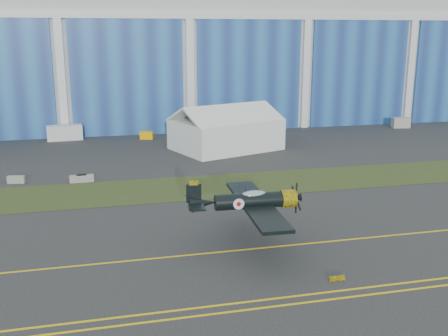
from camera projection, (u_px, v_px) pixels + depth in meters
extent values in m
plane|color=#323334|center=(37.00, 246.00, 44.47)|extent=(260.00, 260.00, 0.00)
cube|color=#475128|center=(50.00, 197.00, 57.65)|extent=(260.00, 10.00, 0.02)
cube|color=silver|center=(66.00, 46.00, 108.56)|extent=(220.00, 45.00, 30.00)
cube|color=navy|center=(62.00, 79.00, 88.33)|extent=(220.00, 0.60, 20.00)
cube|color=silver|center=(57.00, 14.00, 85.65)|extent=(220.00, 0.70, 1.20)
cube|color=yellow|center=(30.00, 270.00, 39.76)|extent=(200.00, 0.20, 0.02)
cube|color=yellow|center=(13.00, 330.00, 31.75)|extent=(80.00, 0.20, 0.02)
cube|color=yellow|center=(337.00, 278.00, 38.10)|extent=(1.20, 0.15, 0.35)
cube|color=silver|center=(65.00, 133.00, 88.58)|extent=(5.95, 2.79, 2.50)
cube|color=#FFB700|center=(147.00, 135.00, 89.59)|extent=(2.41, 1.82, 1.25)
cube|color=#9F9F94|center=(401.00, 123.00, 100.30)|extent=(3.48, 2.22, 1.95)
cube|color=gray|center=(16.00, 180.00, 62.95)|extent=(2.07, 0.91, 0.90)
cube|color=gray|center=(78.00, 179.00, 63.27)|extent=(2.02, 0.65, 0.90)
cube|color=gray|center=(85.00, 178.00, 63.48)|extent=(2.04, 0.75, 0.90)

